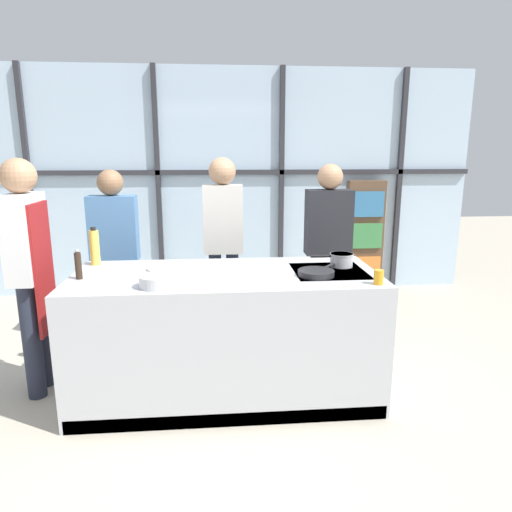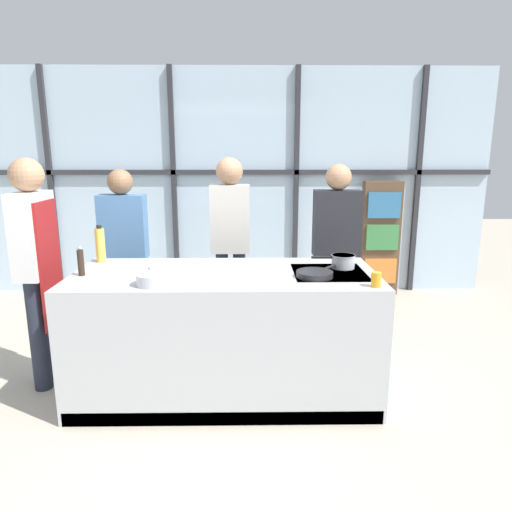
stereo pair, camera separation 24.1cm
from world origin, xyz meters
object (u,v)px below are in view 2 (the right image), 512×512
juice_glass_near (376,280)px  spectator_center_left (230,235)px  mixing_bowl (153,279)px  pepper_grinder (81,262)px  oil_bottle (100,245)px  frying_pan (315,274)px  chef (37,258)px  spectator_far_left (124,246)px  white_plate (167,266)px  saucepan (343,261)px  spectator_center_right (336,242)px

juice_glass_near → spectator_center_left: bearing=126.5°
spectator_center_left → mixing_bowl: size_ratio=8.01×
pepper_grinder → juice_glass_near: pepper_grinder is taller
mixing_bowl → oil_bottle: 0.85m
frying_pan → mixing_bowl: size_ratio=1.78×
frying_pan → chef: bearing=172.6°
spectator_far_left → oil_bottle: 0.65m
spectator_center_left → white_plate: (-0.44, -0.82, -0.09)m
spectator_far_left → white_plate: spectator_far_left is taller
frying_pan → juice_glass_near: size_ratio=3.97×
oil_bottle → juice_glass_near: bearing=-19.6°
mixing_bowl → white_plate: bearing=88.6°
mixing_bowl → spectator_far_left: bearing=112.5°
chef → mixing_bowl: bearing=64.7°
pepper_grinder → frying_pan: bearing=-2.0°
spectator_center_left → chef: bearing=30.5°
saucepan → juice_glass_near: bearing=-76.5°
saucepan → white_plate: (-1.32, 0.04, -0.05)m
white_plate → spectator_center_left: bearing=61.5°
white_plate → mixing_bowl: mixing_bowl is taller
spectator_center_right → saucepan: 0.86m
frying_pan → white_plate: frying_pan is taller
spectator_far_left → pepper_grinder: size_ratio=7.77×
frying_pan → white_plate: (-1.08, 0.28, -0.02)m
chef → saucepan: chef is taller
chef → oil_bottle: (0.42, 0.20, 0.06)m
spectator_center_right → frying_pan: bearing=72.4°
mixing_bowl → spectator_center_left: bearing=70.5°
spectator_far_left → spectator_center_left: 0.99m
spectator_center_right → oil_bottle: (-1.99, -0.64, 0.11)m
frying_pan → mixing_bowl: mixing_bowl is taller
white_plate → oil_bottle: 0.60m
chef → juice_glass_near: (2.41, -0.51, -0.03)m
spectator_center_left → oil_bottle: (-1.00, -0.64, 0.04)m
frying_pan → oil_bottle: oil_bottle is taller
pepper_grinder → spectator_center_right: bearing=27.6°
saucepan → mixing_bowl: 1.40m
chef → white_plate: (0.97, 0.01, -0.07)m
chef → mixing_bowl: (0.96, -0.45, -0.03)m
frying_pan → oil_bottle: 1.71m
spectator_center_right → frying_pan: 1.16m
chef → saucepan: size_ratio=5.33×
spectator_far_left → white_plate: 0.98m
spectator_far_left → juice_glass_near: bearing=145.8°
white_plate → mixing_bowl: 0.47m
spectator_center_left → white_plate: size_ratio=6.28×
spectator_center_right → pepper_grinder: (-2.00, -1.04, 0.07)m
spectator_center_left → oil_bottle: 1.18m
pepper_grinder → spectator_center_left: bearing=46.0°
white_plate → juice_glass_near: 1.54m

